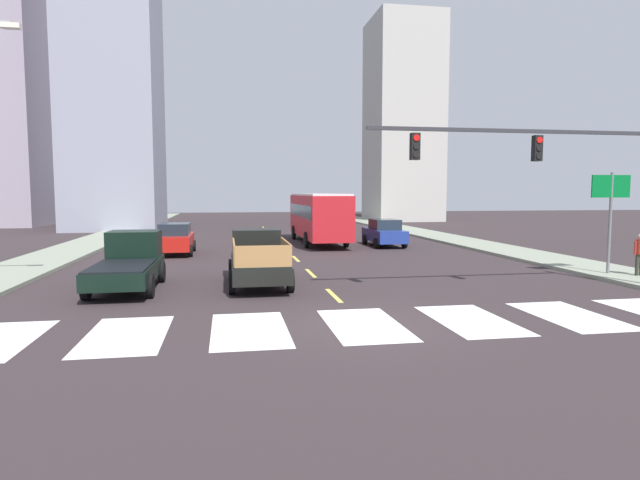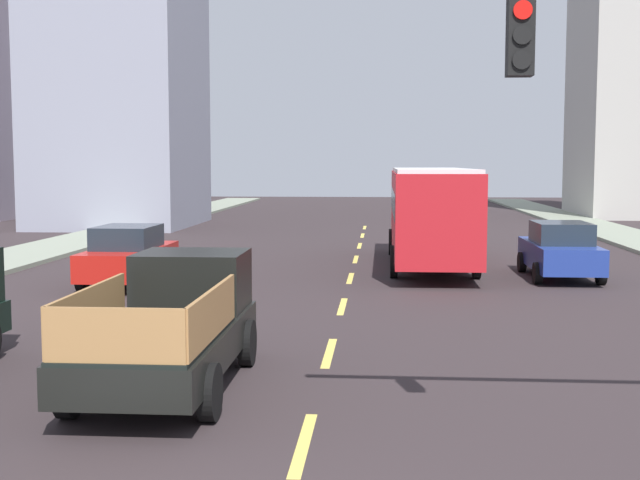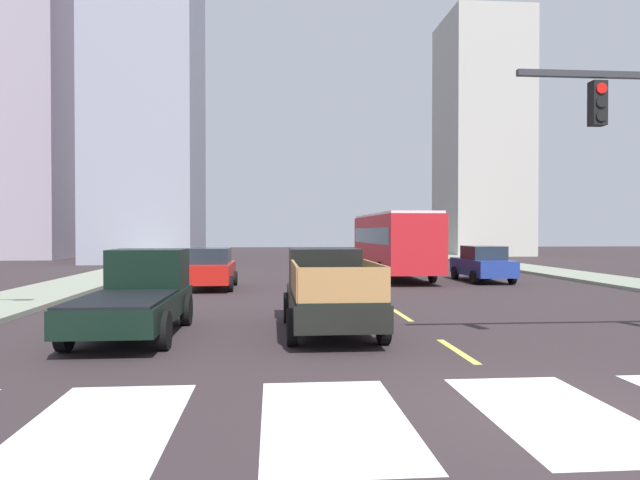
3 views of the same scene
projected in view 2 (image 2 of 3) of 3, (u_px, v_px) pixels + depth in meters
The scene contains 12 objects.
lane_dash_0 at pixel (304, 443), 10.40m from camera, with size 0.16×2.40×0.01m, color #DEC352.
lane_dash_1 at pixel (329, 353), 15.36m from camera, with size 0.16×2.40×0.01m, color #DEC352.
lane_dash_2 at pixel (342, 306), 20.32m from camera, with size 0.16×2.40×0.01m, color #DEC352.
lane_dash_3 at pixel (350, 278), 25.29m from camera, with size 0.16×2.40×0.01m, color #DEC352.
lane_dash_4 at pixel (356, 259), 30.25m from camera, with size 0.16×2.40×0.01m, color #DEC352.
lane_dash_5 at pixel (360, 246), 35.22m from camera, with size 0.16×2.40×0.01m, color #DEC352.
lane_dash_6 at pixel (362, 235), 40.18m from camera, with size 0.16×2.40×0.01m, color #DEC352.
lane_dash_7 at pixel (365, 228), 45.15m from camera, with size 0.16×2.40×0.01m, color #DEC352.
pickup_stakebed at pixel (175, 324), 13.27m from camera, with size 2.18×5.20×1.96m.
city_bus at pixel (430, 209), 28.08m from camera, with size 2.72×10.80×3.32m.
sedan_far at pixel (560, 250), 25.23m from camera, with size 2.02×4.40×1.72m.
sedan_near_left at pixel (129, 255), 23.82m from camera, with size 2.02×4.40×1.72m.
Camera 2 is at (0.97, -6.07, 3.50)m, focal length 46.63 mm.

